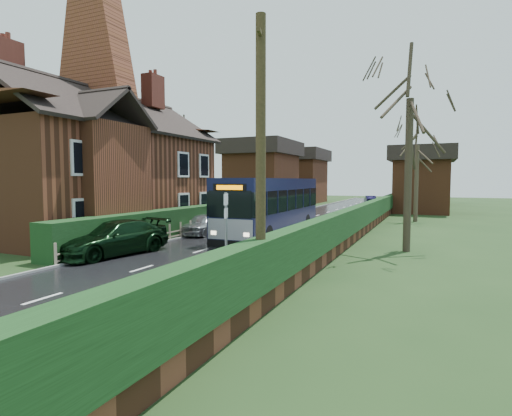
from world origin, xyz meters
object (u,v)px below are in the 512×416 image
at_px(brick_house, 99,161).
at_px(bus, 271,207).
at_px(car_green, 114,238).
at_px(telegraph_pole, 261,165).
at_px(car_silver, 203,224).
at_px(bus_stop_sign, 226,225).

height_order(brick_house, bus, brick_house).
distance_m(bus, car_green, 9.73).
xyz_separation_m(bus, telegraph_pole, (5.00, -13.25, 1.92)).
xyz_separation_m(brick_house, bus, (9.53, 3.87, -2.73)).
xyz_separation_m(brick_house, telegraph_pole, (14.53, -9.38, -0.81)).
distance_m(car_silver, car_green, 7.12).
bearing_deg(car_silver, bus, 22.42).
distance_m(car_green, bus_stop_sign, 7.50).
distance_m(brick_house, car_green, 8.55).
bearing_deg(brick_house, car_green, -41.05).
bearing_deg(car_silver, bus_stop_sign, -59.88).
distance_m(brick_house, car_silver, 7.31).
xyz_separation_m(bus, car_green, (-3.70, -8.95, -0.91)).
relative_size(bus, telegraph_pole, 1.55).
bearing_deg(car_green, telegraph_pole, -16.31).
height_order(car_silver, bus_stop_sign, bus_stop_sign).
relative_size(brick_house, car_silver, 3.94).
relative_size(car_green, bus_stop_sign, 1.78).
xyz_separation_m(brick_house, car_silver, (5.93, 2.03, -3.74)).
bearing_deg(car_green, brick_house, 148.93).
distance_m(bus_stop_sign, telegraph_pole, 2.94).
xyz_separation_m(brick_house, bus_stop_sign, (12.73, -7.78, -2.49)).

